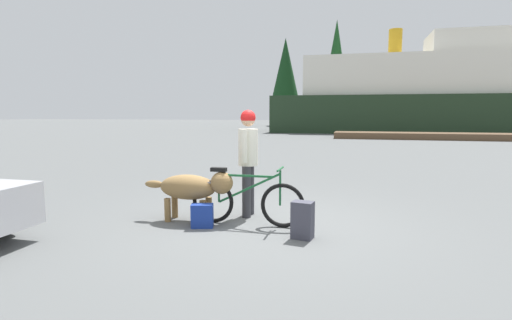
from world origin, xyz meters
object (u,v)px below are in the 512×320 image
Objects in this scene: handbag_pannier at (202,216)px; ferry_boat at (434,96)px; bicycle at (246,201)px; dog at (193,188)px; backpack at (303,220)px; person_cyclist at (248,153)px.

ferry_boat is at bearing 75.03° from handbag_pannier.
bicycle is 0.07× the size of ferry_boat.
dog is 4.20× the size of handbag_pannier.
dog is 0.06× the size of ferry_boat.
handbag_pannier is (-0.59, -0.29, -0.19)m from bicycle.
dog is 2.90× the size of backpack.
bicycle reaches higher than handbag_pannier.
ferry_boat is (7.72, 30.81, 2.66)m from bicycle.
ferry_boat is at bearing 75.93° from bicycle.
person_cyclist reaches higher than dog.
bicycle reaches higher than dog.
dog is at bearing 131.49° from handbag_pannier.
person_cyclist reaches higher than bicycle.
person_cyclist is (-0.11, 0.54, 0.68)m from bicycle.
bicycle is 3.46× the size of backpack.
ferry_boat is (8.57, 30.80, 2.50)m from dog.
bicycle is at bearing -0.48° from dog.
dog is 32.07m from ferry_boat.
backpack is (1.03, -0.97, -0.79)m from person_cyclist.
dog is (-0.85, 0.01, 0.16)m from bicycle.
bicycle is 0.87m from dog.
ferry_boat is (8.31, 31.10, 2.85)m from handbag_pannier.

